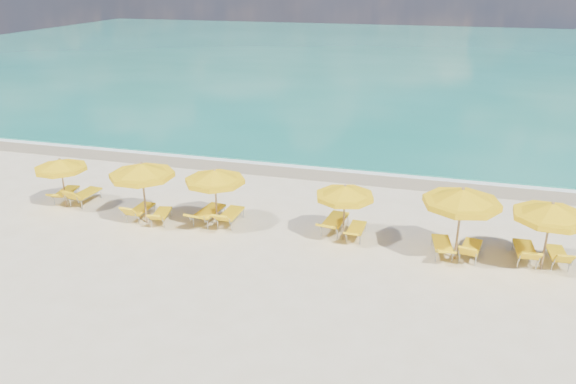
# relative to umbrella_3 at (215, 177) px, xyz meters

# --- Properties ---
(ground_plane) EXTENTS (120.00, 120.00, 0.00)m
(ground_plane) POSITION_rel_umbrella_3_xyz_m (2.47, -0.46, -1.92)
(ground_plane) COLOR beige
(ocean) EXTENTS (120.00, 80.00, 0.30)m
(ocean) POSITION_rel_umbrella_3_xyz_m (2.47, 47.54, -1.92)
(ocean) COLOR #14705F
(ocean) RESTS_ON ground
(wet_sand_band) EXTENTS (120.00, 2.60, 0.01)m
(wet_sand_band) POSITION_rel_umbrella_3_xyz_m (2.47, 6.94, -1.92)
(wet_sand_band) COLOR tan
(wet_sand_band) RESTS_ON ground
(foam_line) EXTENTS (120.00, 1.20, 0.03)m
(foam_line) POSITION_rel_umbrella_3_xyz_m (2.47, 7.74, -1.92)
(foam_line) COLOR white
(foam_line) RESTS_ON ground
(whitecap_near) EXTENTS (14.00, 0.36, 0.05)m
(whitecap_near) POSITION_rel_umbrella_3_xyz_m (-3.53, 16.54, -1.92)
(whitecap_near) COLOR white
(whitecap_near) RESTS_ON ground
(whitecap_far) EXTENTS (18.00, 0.30, 0.05)m
(whitecap_far) POSITION_rel_umbrella_3_xyz_m (10.47, 23.54, -1.92)
(whitecap_far) COLOR white
(whitecap_far) RESTS_ON ground
(umbrella_1) EXTENTS (2.62, 2.62, 2.07)m
(umbrella_1) POSITION_rel_umbrella_3_xyz_m (-6.56, 0.02, -0.15)
(umbrella_1) COLOR #A57F52
(umbrella_1) RESTS_ON ground
(umbrella_2) EXTENTS (3.15, 3.15, 2.43)m
(umbrella_2) POSITION_rel_umbrella_3_xyz_m (-2.66, -0.51, 0.15)
(umbrella_2) COLOR #A57F52
(umbrella_2) RESTS_ON ground
(umbrella_3) EXTENTS (2.63, 2.63, 2.25)m
(umbrella_3) POSITION_rel_umbrella_3_xyz_m (0.00, 0.00, 0.00)
(umbrella_3) COLOR #A57F52
(umbrella_3) RESTS_ON ground
(umbrella_4) EXTENTS (2.33, 2.33, 2.09)m
(umbrella_4) POSITION_rel_umbrella_3_xyz_m (4.78, 0.08, -0.13)
(umbrella_4) COLOR #A57F52
(umbrella_4) RESTS_ON ground
(umbrella_5) EXTENTS (2.85, 2.85, 2.53)m
(umbrella_5) POSITION_rel_umbrella_3_xyz_m (8.61, -0.33, 0.24)
(umbrella_5) COLOR #A57F52
(umbrella_5) RESTS_ON ground
(umbrella_6) EXTENTS (2.96, 2.96, 2.34)m
(umbrella_6) POSITION_rel_umbrella_3_xyz_m (11.26, -0.36, 0.08)
(umbrella_6) COLOR #A57F52
(umbrella_6) RESTS_ON ground
(lounger_1_left) EXTENTS (0.88, 1.87, 0.70)m
(lounger_1_left) POSITION_rel_umbrella_3_xyz_m (-6.98, 0.62, -1.70)
(lounger_1_left) COLOR #A5A8AD
(lounger_1_left) RESTS_ON ground
(lounger_1_right) EXTENTS (0.73, 1.85, 0.91)m
(lounger_1_right) POSITION_rel_umbrella_3_xyz_m (-6.05, 0.58, -1.68)
(lounger_1_right) COLOR #A5A8AD
(lounger_1_right) RESTS_ON ground
(lounger_2_left) EXTENTS (0.63, 1.69, 0.83)m
(lounger_2_left) POSITION_rel_umbrella_3_xyz_m (-3.08, -0.21, -1.70)
(lounger_2_left) COLOR #A5A8AD
(lounger_2_left) RESTS_ON ground
(lounger_2_right) EXTENTS (0.84, 1.68, 0.72)m
(lounger_2_right) POSITION_rel_umbrella_3_xyz_m (-2.14, -0.31, -1.72)
(lounger_2_right) COLOR #A5A8AD
(lounger_2_right) RESTS_ON ground
(lounger_3_left) EXTENTS (0.88, 2.12, 0.80)m
(lounger_3_left) POSITION_rel_umbrella_3_xyz_m (-0.42, 0.18, -1.67)
(lounger_3_left) COLOR #A5A8AD
(lounger_3_left) RESTS_ON ground
(lounger_3_right) EXTENTS (0.66, 1.87, 0.82)m
(lounger_3_right) POSITION_rel_umbrella_3_xyz_m (0.44, 0.25, -1.69)
(lounger_3_right) COLOR #A5A8AD
(lounger_3_right) RESTS_ON ground
(lounger_4_left) EXTENTS (0.88, 2.12, 0.79)m
(lounger_4_left) POSITION_rel_umbrella_3_xyz_m (4.34, 0.67, -1.67)
(lounger_4_left) COLOR #A5A8AD
(lounger_4_left) RESTS_ON ground
(lounger_4_right) EXTENTS (0.60, 1.71, 0.65)m
(lounger_4_right) POSITION_rel_umbrella_3_xyz_m (5.19, 0.35, -1.72)
(lounger_4_right) COLOR #A5A8AD
(lounger_4_right) RESTS_ON ground
(lounger_5_left) EXTENTS (0.84, 1.88, 0.68)m
(lounger_5_left) POSITION_rel_umbrella_3_xyz_m (8.17, -0.15, -1.70)
(lounger_5_left) COLOR #A5A8AD
(lounger_5_left) RESTS_ON ground
(lounger_5_right) EXTENTS (0.86, 1.75, 0.82)m
(lounger_5_right) POSITION_rel_umbrella_3_xyz_m (9.09, -0.13, -1.70)
(lounger_5_right) COLOR #A5A8AD
(lounger_5_right) RESTS_ON ground
(lounger_6_left) EXTENTS (0.70, 1.88, 0.85)m
(lounger_6_left) POSITION_rel_umbrella_3_xyz_m (10.79, 0.11, -1.68)
(lounger_6_left) COLOR #A5A8AD
(lounger_6_left) RESTS_ON ground
(lounger_6_right) EXTENTS (0.64, 1.63, 0.80)m
(lounger_6_right) POSITION_rel_umbrella_3_xyz_m (11.79, 0.16, -1.71)
(lounger_6_right) COLOR #A5A8AD
(lounger_6_right) RESTS_ON ground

